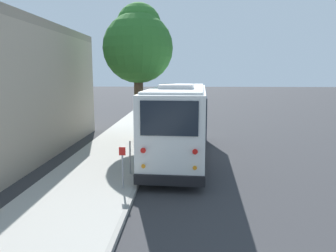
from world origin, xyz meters
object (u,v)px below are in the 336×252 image
at_px(parked_sedan_navy, 179,114).
at_px(street_tree, 138,44).
at_px(sign_post_near, 123,167).
at_px(sign_post_far, 130,158).
at_px(parked_sedan_white, 178,105).
at_px(parked_sedan_gray, 181,100).
at_px(shuttle_bus, 179,118).
at_px(parked_sedan_blue, 180,97).
at_px(parked_sedan_silver, 181,94).

xyz_separation_m(parked_sedan_navy, street_tree, (-8.82, 2.23, 5.03)).
bearing_deg(street_tree, sign_post_near, -176.32).
bearing_deg(sign_post_far, parked_sedan_white, -3.78).
relative_size(parked_sedan_white, street_tree, 0.54).
bearing_deg(parked_sedan_gray, parked_sedan_navy, -175.74).
relative_size(shuttle_bus, parked_sedan_navy, 2.28).
bearing_deg(sign_post_near, sign_post_far, 0.00).
bearing_deg(parked_sedan_blue, sign_post_near, 177.50).
bearing_deg(parked_sedan_blue, street_tree, 175.73).
relative_size(parked_sedan_navy, sign_post_far, 3.29).
distance_m(street_tree, sign_post_far, 8.20).
bearing_deg(street_tree, sign_post_far, -175.46).
bearing_deg(sign_post_near, parked_sedan_gray, -3.26).
bearing_deg(parked_sedan_silver, parked_sedan_gray, 179.10).
distance_m(parked_sedan_gray, street_tree, 22.55).
distance_m(parked_sedan_silver, sign_post_near, 43.69).
bearing_deg(street_tree, shuttle_bus, -146.15).
height_order(parked_sedan_silver, street_tree, street_tree).
bearing_deg(shuttle_bus, parked_sedan_silver, 3.58).
bearing_deg(sign_post_far, street_tree, 4.54).
bearing_deg(sign_post_far, shuttle_bus, -30.81).
distance_m(parked_sedan_navy, sign_post_far, 15.53).
distance_m(shuttle_bus, parked_sedan_white, 19.32).
bearing_deg(parked_sedan_silver, sign_post_far, 176.68).
xyz_separation_m(parked_sedan_blue, sign_post_far, (-34.57, 1.50, 0.20)).
relative_size(parked_sedan_white, parked_sedan_gray, 0.96).
bearing_deg(parked_sedan_gray, shuttle_bus, -175.40).
distance_m(shuttle_bus, parked_sedan_blue, 31.50).
height_order(shuttle_bus, sign_post_near, shuttle_bus).
xyz_separation_m(parked_sedan_gray, parked_sedan_blue, (6.06, 0.21, -0.02)).
xyz_separation_m(shuttle_bus, parked_sedan_navy, (12.35, 0.14, -1.33)).
bearing_deg(sign_post_far, parked_sedan_blue, -2.49).
bearing_deg(parked_sedan_navy, street_tree, 163.82).
relative_size(street_tree, sign_post_near, 5.46).
relative_size(shuttle_bus, parked_sedan_gray, 2.21).
relative_size(parked_sedan_gray, parked_sedan_silver, 0.99).
xyz_separation_m(parked_sedan_navy, sign_post_near, (-17.00, 1.70, 0.31)).
height_order(parked_sedan_navy, parked_sedan_blue, parked_sedan_blue).
distance_m(parked_sedan_gray, sign_post_near, 30.12).
relative_size(parked_sedan_white, sign_post_far, 3.25).
xyz_separation_m(parked_sedan_white, sign_post_far, (-22.36, 1.48, 0.19)).
relative_size(shuttle_bus, sign_post_far, 7.49).
height_order(parked_sedan_silver, sign_post_far, sign_post_far).
xyz_separation_m(parked_sedan_white, parked_sedan_blue, (12.20, -0.02, -0.01)).
xyz_separation_m(parked_sedan_blue, sign_post_near, (-36.13, 1.50, 0.28)).
height_order(parked_sedan_navy, street_tree, street_tree).
xyz_separation_m(parked_sedan_navy, parked_sedan_silver, (26.65, 0.02, 0.02)).
xyz_separation_m(parked_sedan_navy, parked_sedan_gray, (13.06, -0.01, 0.04)).
relative_size(parked_sedan_white, parked_sedan_silver, 0.95).
height_order(parked_sedan_white, sign_post_far, sign_post_far).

